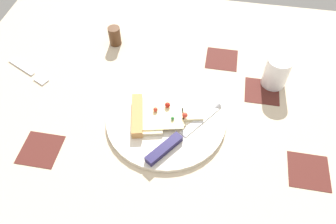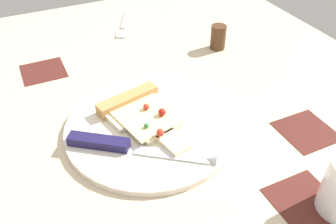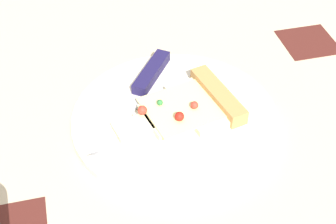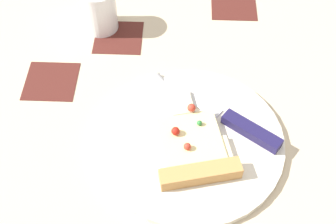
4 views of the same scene
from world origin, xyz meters
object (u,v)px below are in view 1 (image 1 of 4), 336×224
at_px(pizza_slice, 156,115).
at_px(fork, 29,72).
at_px(plate, 166,118).
at_px(pepper_shaker, 115,36).
at_px(drinking_glass, 276,72).
at_px(knife, 178,137).

distance_m(pizza_slice, fork, 0.39).
relative_size(plate, pepper_shaker, 5.20).
height_order(pizza_slice, fork, pizza_slice).
bearing_deg(fork, pizza_slice, 101.38).
relative_size(pepper_shaker, fork, 0.39).
bearing_deg(pepper_shaker, drinking_glass, -10.43).
xyz_separation_m(pepper_shaker, fork, (-0.20, -0.16, -0.02)).
bearing_deg(knife, plate, 159.94).
xyz_separation_m(knife, fork, (-0.44, 0.15, -0.01)).
distance_m(plate, fork, 0.42).
bearing_deg(fork, pepper_shaker, 154.89).
xyz_separation_m(drinking_glass, pepper_shaker, (-0.46, 0.09, -0.01)).
bearing_deg(fork, drinking_glass, 122.76).
height_order(plate, drinking_glass, drinking_glass).
relative_size(pizza_slice, pepper_shaker, 3.29).
relative_size(plate, drinking_glass, 3.43).
bearing_deg(pizza_slice, knife, 37.67).
bearing_deg(fork, plate, 103.00).
distance_m(plate, pepper_shaker, 0.33).
bearing_deg(plate, drinking_glass, 33.20).
bearing_deg(plate, pepper_shaker, 127.98).
distance_m(pizza_slice, pepper_shaker, 0.32).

